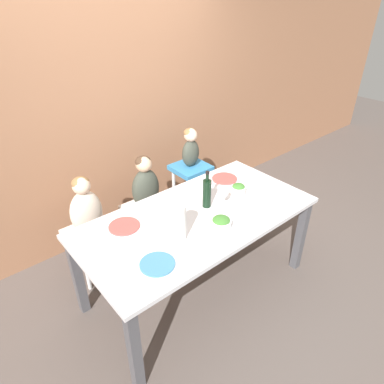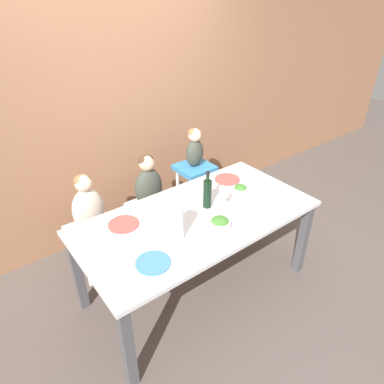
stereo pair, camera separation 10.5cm
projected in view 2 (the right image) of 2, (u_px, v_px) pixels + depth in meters
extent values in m
plane|color=#564C47|center=(197.00, 286.00, 3.08)|extent=(14.00, 14.00, 0.00)
cube|color=#9E6B4C|center=(116.00, 105.00, 3.22)|extent=(10.00, 0.06, 2.70)
cube|color=silver|center=(198.00, 217.00, 2.68)|extent=(1.88, 0.95, 0.03)
cube|color=#4C4C51|center=(128.00, 348.00, 2.14)|extent=(0.07, 0.07, 0.74)
cube|color=#4C4C51|center=(303.00, 239.00, 3.06)|extent=(0.07, 0.07, 0.74)
cube|color=#4C4C51|center=(77.00, 273.00, 2.70)|extent=(0.07, 0.07, 0.74)
cube|color=#4C4C51|center=(238.00, 199.00, 3.62)|extent=(0.07, 0.07, 0.74)
cylinder|color=silver|center=(88.00, 267.00, 2.98)|extent=(0.04, 0.04, 0.42)
cylinder|color=silver|center=(119.00, 253.00, 3.13)|extent=(0.04, 0.04, 0.42)
cylinder|color=silver|center=(75.00, 249.00, 3.18)|extent=(0.04, 0.04, 0.42)
cylinder|color=silver|center=(104.00, 237.00, 3.34)|extent=(0.04, 0.04, 0.42)
cube|color=silver|center=(93.00, 231.00, 3.03)|extent=(0.41, 0.40, 0.05)
cylinder|color=silver|center=(147.00, 240.00, 3.29)|extent=(0.04, 0.04, 0.42)
cylinder|color=silver|center=(172.00, 229.00, 3.45)|extent=(0.04, 0.04, 0.42)
cylinder|color=silver|center=(132.00, 225.00, 3.49)|extent=(0.04, 0.04, 0.42)
cylinder|color=silver|center=(156.00, 215.00, 3.65)|extent=(0.04, 0.04, 0.42)
cube|color=silver|center=(150.00, 208.00, 3.35)|extent=(0.41, 0.40, 0.05)
cylinder|color=silver|center=(192.00, 208.00, 3.54)|extent=(0.04, 0.04, 0.69)
cylinder|color=silver|center=(211.00, 200.00, 3.67)|extent=(0.04, 0.04, 0.69)
cylinder|color=silver|center=(178.00, 197.00, 3.71)|extent=(0.04, 0.04, 0.69)
cylinder|color=silver|center=(196.00, 190.00, 3.84)|extent=(0.04, 0.04, 0.69)
cube|color=teal|center=(195.00, 168.00, 3.50)|extent=(0.35, 0.34, 0.05)
ellipsoid|color=beige|center=(89.00, 210.00, 2.92)|extent=(0.28, 0.18, 0.41)
sphere|color=beige|center=(84.00, 183.00, 2.78)|extent=(0.15, 0.15, 0.15)
ellipsoid|color=olive|center=(83.00, 180.00, 2.78)|extent=(0.14, 0.14, 0.10)
ellipsoid|color=#3D4238|center=(149.00, 188.00, 3.23)|extent=(0.28, 0.18, 0.41)
sphere|color=#D6AD89|center=(147.00, 163.00, 3.09)|extent=(0.15, 0.15, 0.15)
ellipsoid|color=#473323|center=(146.00, 161.00, 3.09)|extent=(0.14, 0.14, 0.10)
ellipsoid|color=#3D4238|center=(195.00, 153.00, 3.41)|extent=(0.20, 0.13, 0.28)
sphere|color=beige|center=(195.00, 135.00, 3.31)|extent=(0.13, 0.13, 0.13)
ellipsoid|color=olive|center=(194.00, 133.00, 3.30)|extent=(0.13, 0.13, 0.09)
cylinder|color=black|center=(207.00, 194.00, 2.72)|extent=(0.07, 0.07, 0.24)
cylinder|color=black|center=(208.00, 177.00, 2.64)|extent=(0.03, 0.03, 0.08)
cylinder|color=black|center=(208.00, 173.00, 2.62)|extent=(0.03, 0.03, 0.02)
cylinder|color=white|center=(176.00, 222.00, 2.36)|extent=(0.11, 0.11, 0.28)
cylinder|color=white|center=(224.00, 205.00, 2.79)|extent=(0.06, 0.06, 0.00)
cylinder|color=white|center=(225.00, 202.00, 2.77)|extent=(0.01, 0.01, 0.07)
ellipsoid|color=white|center=(225.00, 193.00, 2.73)|extent=(0.07, 0.07, 0.10)
cylinder|color=white|center=(220.00, 225.00, 2.51)|extent=(0.15, 0.15, 0.07)
ellipsoid|color=#3D752D|center=(220.00, 221.00, 2.49)|extent=(0.13, 0.13, 0.05)
cylinder|color=white|center=(240.00, 191.00, 2.91)|extent=(0.13, 0.13, 0.07)
ellipsoid|color=#3D752D|center=(240.00, 188.00, 2.90)|extent=(0.11, 0.11, 0.05)
cylinder|color=teal|center=(153.00, 263.00, 2.21)|extent=(0.23, 0.23, 0.01)
cylinder|color=#D14C47|center=(124.00, 224.00, 2.56)|extent=(0.23, 0.23, 0.01)
cylinder|color=#D14C47|center=(227.00, 179.00, 3.15)|extent=(0.23, 0.23, 0.01)
cylinder|color=silver|center=(266.00, 207.00, 2.77)|extent=(0.23, 0.23, 0.01)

